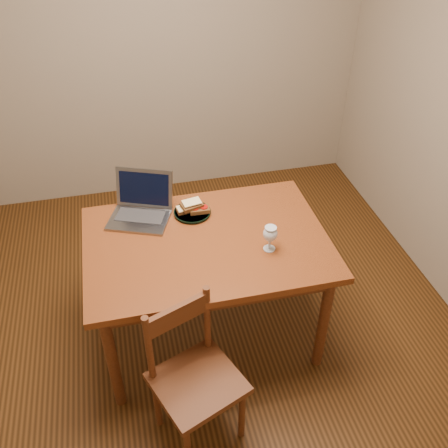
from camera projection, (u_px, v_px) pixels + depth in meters
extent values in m
cube|color=black|center=(203.00, 319.00, 3.22)|extent=(3.20, 3.20, 0.02)
cube|color=gray|center=(155.00, 35.00, 3.64)|extent=(3.20, 0.02, 2.60)
cube|color=#4F220D|center=(207.00, 243.00, 2.68)|extent=(1.30, 0.90, 0.04)
cylinder|color=#3F200D|center=(113.00, 361.00, 2.52)|extent=(0.06, 0.06, 0.70)
cylinder|color=#3F200D|center=(323.00, 322.00, 2.73)|extent=(0.06, 0.06, 0.70)
cylinder|color=#3F200D|center=(106.00, 265.00, 3.09)|extent=(0.06, 0.06, 0.70)
cylinder|color=#3F200D|center=(281.00, 238.00, 3.30)|extent=(0.06, 0.06, 0.70)
cube|color=#3F200D|center=(198.00, 383.00, 2.37)|extent=(0.50, 0.49, 0.04)
cube|color=#3F200D|center=(177.00, 315.00, 2.25)|extent=(0.30, 0.14, 0.11)
cylinder|color=black|center=(192.00, 213.00, 2.85)|extent=(0.21, 0.21, 0.02)
cube|color=slate|center=(139.00, 220.00, 2.80)|extent=(0.39, 0.33, 0.01)
cube|color=slate|center=(144.00, 188.00, 2.84)|extent=(0.33, 0.19, 0.22)
cube|color=black|center=(144.00, 188.00, 2.84)|extent=(0.29, 0.15, 0.18)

